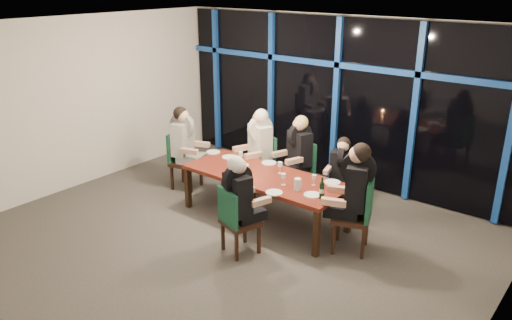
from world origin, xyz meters
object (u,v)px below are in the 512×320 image
Objects in this scene: chair_far_left at (262,161)px; diner_far_right at (342,165)px; diner_end_left at (184,136)px; dining_table at (264,179)px; diner_end_right at (354,182)px; chair_far_mid at (301,167)px; wine_bottle at (322,190)px; chair_near_mid at (235,218)px; diner_far_mid at (298,146)px; water_pitcher at (298,184)px; chair_far_right at (342,184)px; chair_end_right at (359,212)px; chair_end_left at (181,157)px; diner_far_left at (258,139)px; diner_near_mid at (240,191)px.

diner_far_right reaches higher than chair_far_left.
chair_far_left is 1.44m from diner_end_left.
diner_end_right reaches higher than dining_table.
chair_far_mid is 1.72m from wine_bottle.
chair_far_mid is 1.03× the size of chair_near_mid.
water_pitcher is (0.77, -1.13, -0.11)m from diner_far_mid.
diner_far_right is 1.16m from diner_end_right.
chair_far_right is 0.81× the size of chair_end_right.
chair_near_mid is 3.16× the size of wine_bottle.
diner_far_mid is 2.01m from diner_end_left.
diner_end_right is (3.46, -0.08, 0.45)m from chair_end_left.
dining_table is at bearing -175.35° from water_pitcher.
diner_end_right is (-0.09, -0.03, 0.42)m from chair_end_right.
chair_near_mid is at bearing -132.56° from chair_end_left.
diner_end_left is at bearing 176.56° from dining_table.
chair_near_mid is 5.49× the size of water_pitcher.
chair_end_left is (-2.75, -0.90, 0.09)m from chair_far_right.
chair_near_mid is at bearing -38.66° from diner_far_left.
water_pitcher is at bearing -109.42° from chair_far_right.
diner_end_left is (-1.84, -0.94, 0.42)m from chair_far_mid.
wine_bottle is (-0.38, -0.20, -0.16)m from diner_end_right.
dining_table is at bearing -147.28° from diner_far_right.
chair_end_right is (1.62, -1.01, 0.04)m from chair_far_mid.
diner_far_mid is at bearing 135.68° from wine_bottle.
chair_far_right is at bearing -160.30° from chair_end_right.
chair_far_mid is 0.87m from diner_far_left.
diner_far_left is (-0.73, 0.77, 0.30)m from dining_table.
chair_far_left is at bearing 150.54° from wine_bottle.
chair_far_left is at bearing -129.62° from chair_end_right.
chair_end_left reaches higher than water_pitcher.
chair_far_left is at bearing -42.78° from diner_near_mid.
chair_end_left is 1.02× the size of diner_far_left.
diner_far_mid is 2.00m from diner_near_mid.
diner_far_mid is at bearing 92.66° from dining_table.
diner_far_left is (-0.03, -0.08, 0.41)m from chair_far_left.
diner_end_left is (-2.19, 1.18, 0.43)m from chair_near_mid.
diner_far_mid is 1.65m from wine_bottle.
chair_end_left is 2.13m from diner_far_mid.
chair_end_left is at bearing -129.35° from diner_far_left.
dining_table is 2.48× the size of diner_end_right.
chair_far_left is 5.80× the size of water_pitcher.
diner_far_right is 1.97m from diner_near_mid.
dining_table is at bearing -25.26° from diner_far_left.
diner_near_mid is (0.37, -2.04, 0.37)m from chair_far_mid.
chair_near_mid is at bearing -96.21° from water_pitcher.
wine_bottle is at bearing 14.36° from water_pitcher.
chair_far_right is at bearing 22.20° from diner_far_mid.
chair_far_mid reaches higher than water_pitcher.
wine_bottle is 0.41m from water_pitcher.
water_pitcher is at bearing -35.11° from diner_far_mid.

